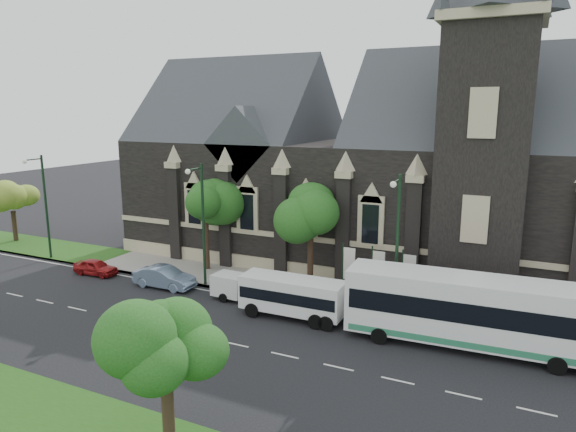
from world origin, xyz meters
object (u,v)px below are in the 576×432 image
Objects in this scene: street_lamp_near at (397,239)px; street_lamp_far at (44,201)px; tree_park_east at (172,348)px; tour_coach at (474,311)px; box_trailer at (230,285)px; banner_flag_right at (406,275)px; car_far_red at (96,267)px; tree_walk_left at (209,200)px; banner_flag_center at (376,270)px; tree_walk_far at (14,195)px; banner_flag_left at (347,266)px; tree_walk_right at (315,208)px; shuttle_bus at (293,295)px; sedan at (164,277)px; street_lamp_mid at (201,218)px.

street_lamp_near and street_lamp_far have the same top height.
street_lamp_far is (-26.18, 16.42, 0.49)m from tree_park_east.
tour_coach is at bearing -22.34° from street_lamp_near.
street_lamp_far is 2.78× the size of box_trailer.
tree_park_east is at bearing -102.65° from banner_flag_right.
banner_flag_right is 23.81m from car_far_red.
tree_walk_left is (-11.97, 20.03, 1.12)m from tree_park_east.
box_trailer reaches higher than car_far_red.
tree_park_east is at bearing -96.57° from banner_flag_center.
tree_walk_far is (-34.00, 19.50, 0.00)m from tree_park_east.
street_lamp_far is at bearing -165.74° from tree_walk_left.
banner_flag_right is at bearing 17.76° from box_trailer.
street_lamp_near is 11.81m from box_trailer.
tree_park_east is at bearing -62.31° from box_trailer.
street_lamp_near is 4.99m from banner_flag_left.
tree_walk_far is at bearing 178.14° from banner_flag_center.
car_far_red is at bearing -163.38° from tree_walk_right.
tree_walk_far is at bearing 178.23° from banner_flag_right.
tree_walk_right is at bearing 166.40° from banner_flag_right.
tree_walk_left reaches higher than shuttle_bus.
tree_walk_left is 2.36× the size of box_trailer.
banner_flag_right reaches higher than sedan.
tour_coach is 10.55m from shuttle_bus.
sedan is (-2.48, -1.33, -4.34)m from street_lamp_mid.
tree_walk_far is at bearing -178.63° from tree_walk_left.
tree_park_east reaches higher than car_far_red.
banner_flag_right is (4.11, 18.32, -2.24)m from tree_park_east.
tree_walk_right reaches higher than tree_park_east.
tree_walk_left is at bearing 116.47° from street_lamp_mid.
tree_park_east is 18.46m from banner_flag_left.
banner_flag_left is (0.11, 18.32, -2.24)m from tree_park_east.
banner_flag_left is 4.00m from banner_flag_right.
street_lamp_mid is at bearing -62.74° from sedan.
sedan is (13.52, -1.33, -4.34)m from street_lamp_far.
banner_flag_left is 1.00× the size of banner_flag_right.
tree_walk_left reaches higher than banner_flag_center.
banner_flag_center reaches higher than tour_coach.
tree_walk_left reaches higher than box_trailer.
banner_flag_right is at bearing 0.00° from banner_flag_left.
tour_coach is 4.22× the size of box_trailer.
banner_flag_center and banner_flag_right have the same top height.
shuttle_bus is (24.24, -2.31, -3.64)m from street_lamp_far.
banner_flag_right is (4.00, 0.00, 0.00)m from banner_flag_left.
tree_walk_far is 1.74× the size of car_far_red.
tour_coach is (4.76, -1.96, -2.97)m from street_lamp_near.
street_lamp_mid is 2.49× the size of car_far_red.
street_lamp_near is at bearing -86.35° from sedan.
tree_walk_right reaches higher than tree_walk_far.
banner_flag_center is at bearing -84.75° from car_far_red.
tour_coach is at bearing -94.56° from car_far_red.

